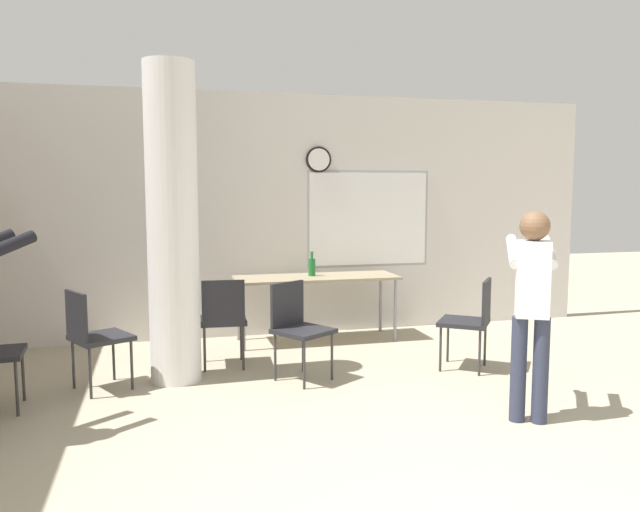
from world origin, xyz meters
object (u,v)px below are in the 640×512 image
Objects in this scene: chair_table_left at (223,316)px; person_playing_side at (532,299)px; bottle_on_table at (312,267)px; chair_table_front at (298,323)px; chair_near_pillar at (93,332)px; folding_table at (316,281)px; chair_mid_room at (472,317)px.

person_playing_side is at bearing -43.12° from chair_table_left.
bottle_on_table is 0.32× the size of chair_table_front.
person_playing_side reaches higher than chair_table_front.
bottle_on_table reaches higher than chair_near_pillar.
chair_mid_room is (1.15, -1.45, -0.17)m from folding_table.
bottle_on_table reaches higher than chair_table_left.
chair_mid_room is 1.38m from person_playing_side.
bottle_on_table is at bearing 129.40° from folding_table.
bottle_on_table reaches higher than folding_table.
bottle_on_table is 0.32× the size of chair_near_pillar.
bottle_on_table reaches higher than chair_table_front.
chair_mid_room is at bearing -51.57° from folding_table.
chair_table_front is 1.75m from chair_near_pillar.
folding_table is 2.58m from chair_near_pillar.
folding_table is 0.17m from bottle_on_table.
bottle_on_table reaches higher than chair_mid_room.
chair_mid_room is 0.56× the size of person_playing_side.
folding_table is 2.10× the size of chair_mid_room.
chair_table_front is 1.66m from chair_mid_room.
person_playing_side is (3.19, -1.51, 0.41)m from chair_near_pillar.
bottle_on_table is 0.18× the size of person_playing_side.
chair_near_pillar is at bearing 176.41° from chair_mid_room.
chair_table_left is 2.36m from chair_mid_room.
chair_mid_room is at bearing -15.41° from chair_table_left.
chair_table_left is 1.00× the size of chair_near_pillar.
folding_table is at bearing 108.78° from person_playing_side.
bottle_on_table is at bearing 128.46° from chair_mid_room.
bottle_on_table is at bearing 30.19° from chair_near_pillar.
folding_table is 2.10× the size of chair_table_left.
person_playing_side reaches higher than chair_mid_room.
person_playing_side is (2.06, -1.93, 0.41)m from chair_table_left.
chair_mid_room reaches higher than folding_table.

